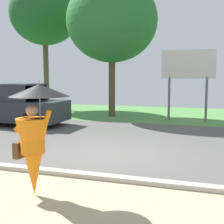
# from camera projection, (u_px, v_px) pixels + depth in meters

# --- Properties ---
(ground_plane) EXTENTS (40.00, 22.00, 0.20)m
(ground_plane) POSITION_uv_depth(u_px,v_px,m) (132.00, 137.00, 11.42)
(ground_plane) COLOR #565451
(monk_pedestrian) EXTENTS (1.11, 1.08, 2.13)m
(monk_pedestrian) POSITION_uv_depth(u_px,v_px,m) (35.00, 135.00, 5.55)
(monk_pedestrian) COLOR orange
(monk_pedestrian) RESTS_ON ground_plane
(pickup_truck) EXTENTS (5.20, 2.28, 1.88)m
(pickup_truck) POSITION_uv_depth(u_px,v_px,m) (11.00, 106.00, 13.92)
(pickup_truck) COLOR #23282D
(pickup_truck) RESTS_ON ground_plane
(roadside_billboard) EXTENTS (2.60, 0.12, 3.50)m
(roadside_billboard) POSITION_uv_depth(u_px,v_px,m) (188.00, 69.00, 14.92)
(roadside_billboard) COLOR slate
(roadside_billboard) RESTS_ON ground_plane
(tree_center_back) EXTENTS (4.91, 4.91, 7.42)m
(tree_center_back) POSITION_uv_depth(u_px,v_px,m) (112.00, 21.00, 16.36)
(tree_center_back) COLOR brown
(tree_center_back) RESTS_ON ground_plane
(tree_right_mid) EXTENTS (4.63, 4.63, 8.52)m
(tree_right_mid) POSITION_uv_depth(u_px,v_px,m) (45.00, 14.00, 20.38)
(tree_right_mid) COLOR brown
(tree_right_mid) RESTS_ON ground_plane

